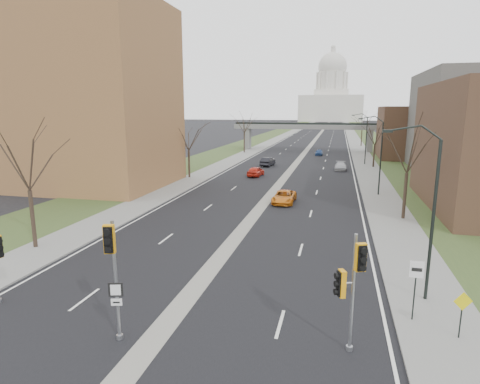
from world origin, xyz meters
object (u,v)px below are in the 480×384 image
at_px(warning_sign, 462,308).
at_px(car_right_mid, 341,166).
at_px(signal_pole_right, 351,278).
at_px(car_left_far, 268,162).
at_px(car_right_near, 284,197).
at_px(car_left_near, 256,171).
at_px(car_right_far, 319,152).
at_px(speed_limit_sign, 416,280).
at_px(signal_pole_median, 112,261).

relative_size(warning_sign, car_right_mid, 0.48).
height_order(signal_pole_right, car_left_far, signal_pole_right).
bearing_deg(signal_pole_right, car_right_near, 80.42).
xyz_separation_m(signal_pole_right, car_left_near, (-12.11, 41.27, -2.48)).
bearing_deg(car_right_far, car_right_mid, -77.74).
xyz_separation_m(speed_limit_sign, car_right_far, (-7.46, 67.37, -1.44)).
bearing_deg(car_right_near, car_right_mid, 78.31).
relative_size(signal_pole_median, warning_sign, 2.51).
relative_size(signal_pole_median, car_left_near, 1.24).
distance_m(warning_sign, car_right_far, 69.10).
distance_m(car_left_near, car_left_far, 10.94).
height_order(signal_pole_median, warning_sign, signal_pole_median).
relative_size(signal_pole_right, warning_sign, 2.37).
height_order(signal_pole_median, signal_pole_right, signal_pole_median).
relative_size(speed_limit_sign, car_left_far, 0.63).
relative_size(signal_pole_median, car_right_far, 1.43).
xyz_separation_m(speed_limit_sign, car_right_mid, (-3.11, 46.98, -1.43)).
xyz_separation_m(signal_pole_median, car_left_near, (-2.90, 42.78, -2.90)).
relative_size(signal_pole_right, car_right_near, 1.06).
bearing_deg(car_left_far, car_right_near, 109.70).
bearing_deg(car_left_far, warning_sign, 114.89).
xyz_separation_m(signal_pole_right, speed_limit_sign, (2.92, 3.19, -1.14)).
bearing_deg(speed_limit_sign, car_left_near, 111.58).
xyz_separation_m(car_left_far, car_right_far, (7.71, 18.35, -0.12)).
height_order(car_left_near, car_left_far, car_left_far).
relative_size(warning_sign, car_right_near, 0.45).
relative_size(signal_pole_right, car_right_mid, 1.13).
bearing_deg(signal_pole_right, car_right_far, 71.05).
xyz_separation_m(car_left_near, car_right_far, (7.58, 29.29, -0.09)).
bearing_deg(signal_pole_median, car_right_far, 70.93).
bearing_deg(car_left_near, signal_pole_median, 99.60).
bearing_deg(car_left_near, car_left_far, -83.56).
bearing_deg(car_right_mid, car_right_far, 102.68).
bearing_deg(warning_sign, speed_limit_sign, 130.34).
bearing_deg(car_left_far, speed_limit_sign, 113.55).
relative_size(car_left_near, car_right_near, 0.91).
xyz_separation_m(speed_limit_sign, car_left_near, (-15.03, 38.08, -1.34)).
xyz_separation_m(car_left_near, car_right_mid, (11.92, 8.90, -0.08)).
bearing_deg(car_right_mid, car_right_near, -102.29).
height_order(warning_sign, car_right_far, warning_sign).
bearing_deg(car_right_far, car_left_far, -112.58).
height_order(speed_limit_sign, car_right_mid, speed_limit_sign).
bearing_deg(car_right_near, signal_pole_median, -95.82).
bearing_deg(car_right_mid, signal_pole_right, -89.14).
relative_size(warning_sign, car_left_far, 0.46).
xyz_separation_m(signal_pole_right, warning_sign, (4.56, 2.06, -1.74)).
relative_size(signal_pole_median, signal_pole_right, 1.06).
relative_size(speed_limit_sign, car_right_mid, 0.65).
bearing_deg(speed_limit_sign, car_right_far, 96.35).
distance_m(signal_pole_median, warning_sign, 14.40).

